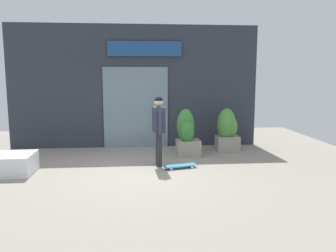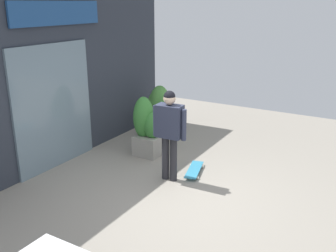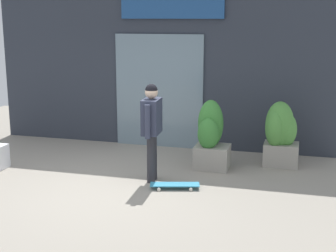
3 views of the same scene
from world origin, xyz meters
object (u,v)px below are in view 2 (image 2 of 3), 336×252
Objects in this scene: skateboard at (194,170)px; skateboarder at (169,127)px; planter_box_left at (160,109)px; planter_box_right at (148,129)px.

skateboarder is at bearing 134.78° from skateboard.
planter_box_left is at bearing 32.70° from skateboard.
planter_box_left is at bearing 20.47° from planter_box_right.
planter_box_right reaches higher than planter_box_left.
skateboard is (0.46, -0.27, -0.94)m from skateboarder.
planter_box_right is (-1.20, -0.45, -0.07)m from planter_box_left.
skateboarder is at bearing -144.39° from planter_box_left.
skateboarder is 1.36× the size of planter_box_left.
planter_box_left is 0.97× the size of planter_box_right.
planter_box_right is (0.34, 1.26, 0.50)m from skateboard.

